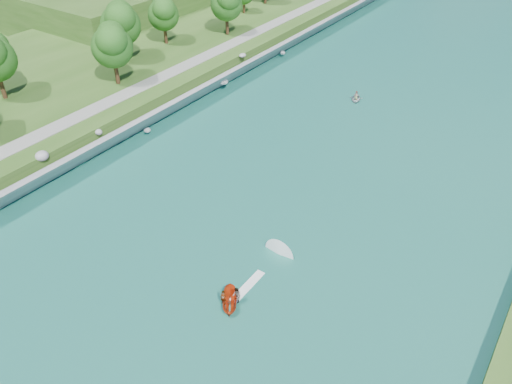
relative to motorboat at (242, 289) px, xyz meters
The scene contains 7 objects.
ground 5.93m from the motorboat, 152.21° to the right, with size 260.00×260.00×0.00m, color #2D5119.
river_water 18.04m from the motorboat, 106.81° to the left, with size 55.00×240.00×0.10m, color #17574D.
berm_west 57.85m from the motorboat, 162.65° to the left, with size 45.00×240.00×3.50m, color #2D5119.
riprap_bank 35.26m from the motorboat, 151.84° to the left, with size 4.50×236.00×4.45m.
riverside_path 41.57m from the motorboat, 155.42° to the left, with size 3.00×200.00×0.10m, color gray.
motorboat is the anchor object (origin of this frame).
raft 47.19m from the motorboat, 101.76° to the left, with size 3.18×3.69×1.67m.
Camera 1 is at (25.74, -24.51, 37.25)m, focal length 35.00 mm.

